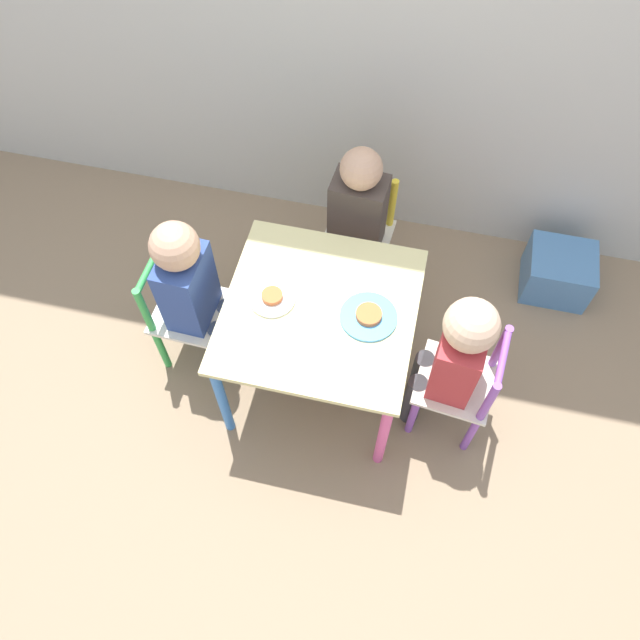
{
  "coord_description": "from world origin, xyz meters",
  "views": [
    {
      "loc": [
        0.25,
        -1.07,
        2.22
      ],
      "look_at": [
        0.0,
        0.0,
        0.42
      ],
      "focal_mm": 35.0,
      "sensor_mm": 36.0,
      "label": 1
    }
  ],
  "objects_px": {
    "child_right": "(454,355)",
    "plate_right": "(369,316)",
    "storage_bin": "(558,272)",
    "chair_yellow": "(358,237)",
    "child_left": "(192,287)",
    "kids_table": "(320,319)",
    "chair_green": "(186,313)",
    "chair_purple": "(461,386)",
    "plate_left": "(272,298)",
    "child_back": "(357,218)"
  },
  "relations": [
    {
      "from": "plate_right",
      "to": "storage_bin",
      "type": "xyz_separation_m",
      "value": [
        0.71,
        0.65,
        -0.41
      ]
    },
    {
      "from": "child_back",
      "to": "chair_yellow",
      "type": "bearing_deg",
      "value": 90.0
    },
    {
      "from": "child_right",
      "to": "plate_right",
      "type": "height_order",
      "value": "child_right"
    },
    {
      "from": "plate_left",
      "to": "child_back",
      "type": "bearing_deg",
      "value": 66.54
    },
    {
      "from": "plate_right",
      "to": "plate_left",
      "type": "distance_m",
      "value": 0.32
    },
    {
      "from": "chair_purple",
      "to": "plate_right",
      "type": "relative_size",
      "value": 2.78
    },
    {
      "from": "child_left",
      "to": "storage_bin",
      "type": "distance_m",
      "value": 1.52
    },
    {
      "from": "chair_green",
      "to": "chair_purple",
      "type": "bearing_deg",
      "value": -92.04
    },
    {
      "from": "child_left",
      "to": "child_back",
      "type": "height_order",
      "value": "child_left"
    },
    {
      "from": "chair_yellow",
      "to": "child_back",
      "type": "distance_m",
      "value": 0.19
    },
    {
      "from": "plate_right",
      "to": "plate_left",
      "type": "xyz_separation_m",
      "value": [
        -0.32,
        0.0,
        0.0
      ]
    },
    {
      "from": "plate_right",
      "to": "child_right",
      "type": "bearing_deg",
      "value": -9.11
    },
    {
      "from": "chair_yellow",
      "to": "chair_green",
      "type": "bearing_deg",
      "value": -133.67
    },
    {
      "from": "chair_yellow",
      "to": "kids_table",
      "type": "bearing_deg",
      "value": -90.0
    },
    {
      "from": "child_left",
      "to": "plate_right",
      "type": "xyz_separation_m",
      "value": [
        0.62,
        -0.01,
        0.05
      ]
    },
    {
      "from": "child_right",
      "to": "chair_green",
      "type": "bearing_deg",
      "value": -87.83
    },
    {
      "from": "child_right",
      "to": "child_left",
      "type": "relative_size",
      "value": 0.97
    },
    {
      "from": "chair_yellow",
      "to": "plate_left",
      "type": "relative_size",
      "value": 3.4
    },
    {
      "from": "child_right",
      "to": "plate_left",
      "type": "distance_m",
      "value": 0.62
    },
    {
      "from": "plate_right",
      "to": "storage_bin",
      "type": "height_order",
      "value": "plate_right"
    },
    {
      "from": "chair_green",
      "to": "chair_yellow",
      "type": "xyz_separation_m",
      "value": [
        0.56,
        0.5,
        0.0
      ]
    },
    {
      "from": "child_back",
      "to": "plate_right",
      "type": "height_order",
      "value": "child_back"
    },
    {
      "from": "chair_yellow",
      "to": "child_left",
      "type": "relative_size",
      "value": 0.7
    },
    {
      "from": "kids_table",
      "to": "plate_left",
      "type": "xyz_separation_m",
      "value": [
        -0.16,
        0.0,
        0.08
      ]
    },
    {
      "from": "kids_table",
      "to": "plate_right",
      "type": "relative_size",
      "value": 3.35
    },
    {
      "from": "child_back",
      "to": "plate_right",
      "type": "xyz_separation_m",
      "value": [
        0.13,
        -0.46,
        0.06
      ]
    },
    {
      "from": "plate_right",
      "to": "plate_left",
      "type": "relative_size",
      "value": 1.22
    },
    {
      "from": "chair_yellow",
      "to": "plate_left",
      "type": "distance_m",
      "value": 0.61
    },
    {
      "from": "chair_green",
      "to": "plate_right",
      "type": "xyz_separation_m",
      "value": [
        0.68,
        -0.02,
        0.25
      ]
    },
    {
      "from": "chair_purple",
      "to": "chair_yellow",
      "type": "height_order",
      "value": "same"
    },
    {
      "from": "kids_table",
      "to": "plate_right",
      "type": "xyz_separation_m",
      "value": [
        0.16,
        0.0,
        0.08
      ]
    },
    {
      "from": "kids_table",
      "to": "child_back",
      "type": "xyz_separation_m",
      "value": [
        0.04,
        0.46,
        0.01
      ]
    },
    {
      "from": "kids_table",
      "to": "child_left",
      "type": "xyz_separation_m",
      "value": [
        -0.46,
        0.01,
        0.02
      ]
    },
    {
      "from": "child_left",
      "to": "plate_left",
      "type": "relative_size",
      "value": 4.87
    },
    {
      "from": "child_right",
      "to": "plate_right",
      "type": "xyz_separation_m",
      "value": [
        -0.29,
        0.05,
        0.06
      ]
    },
    {
      "from": "chair_green",
      "to": "child_back",
      "type": "distance_m",
      "value": 0.73
    },
    {
      "from": "kids_table",
      "to": "plate_left",
      "type": "bearing_deg",
      "value": 180.0
    },
    {
      "from": "kids_table",
      "to": "storage_bin",
      "type": "relative_size",
      "value": 2.36
    },
    {
      "from": "plate_right",
      "to": "plate_left",
      "type": "height_order",
      "value": "same"
    },
    {
      "from": "chair_purple",
      "to": "chair_green",
      "type": "distance_m",
      "value": 1.03
    },
    {
      "from": "child_back",
      "to": "plate_left",
      "type": "height_order",
      "value": "child_back"
    },
    {
      "from": "chair_green",
      "to": "plate_left",
      "type": "bearing_deg",
      "value": -90.83
    },
    {
      "from": "kids_table",
      "to": "child_right",
      "type": "bearing_deg",
      "value": -5.89
    },
    {
      "from": "child_back",
      "to": "plate_right",
      "type": "distance_m",
      "value": 0.48
    },
    {
      "from": "chair_purple",
      "to": "child_right",
      "type": "relative_size",
      "value": 0.72
    },
    {
      "from": "chair_purple",
      "to": "child_right",
      "type": "height_order",
      "value": "child_right"
    },
    {
      "from": "chair_yellow",
      "to": "child_left",
      "type": "distance_m",
      "value": 0.73
    },
    {
      "from": "child_back",
      "to": "storage_bin",
      "type": "xyz_separation_m",
      "value": [
        0.84,
        0.19,
        -0.34
      ]
    },
    {
      "from": "chair_green",
      "to": "child_right",
      "type": "distance_m",
      "value": 0.99
    },
    {
      "from": "chair_purple",
      "to": "chair_green",
      "type": "bearing_deg",
      "value": -87.96
    }
  ]
}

